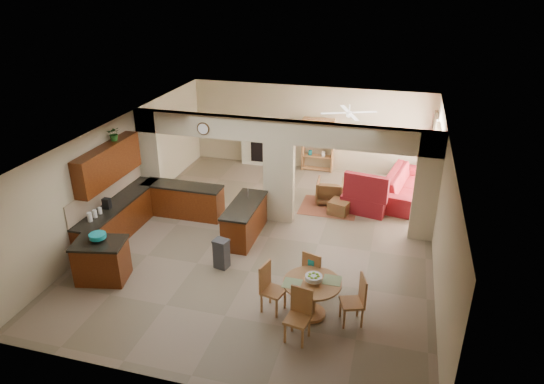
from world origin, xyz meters
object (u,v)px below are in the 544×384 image
(dining_table, at_px, (312,293))
(armchair, at_px, (330,191))
(kitchen_island, at_px, (102,261))
(sofa, at_px, (407,186))

(dining_table, xyz_separation_m, armchair, (-0.46, 5.15, -0.16))
(kitchen_island, relative_size, dining_table, 1.08)
(kitchen_island, bearing_deg, armchair, 39.31)
(kitchen_island, xyz_separation_m, armchair, (4.16, 5.16, -0.12))
(dining_table, bearing_deg, sofa, 74.41)
(dining_table, bearing_deg, kitchen_island, -179.81)
(sofa, bearing_deg, kitchen_island, 144.10)
(armchair, bearing_deg, dining_table, 91.06)
(kitchen_island, distance_m, sofa, 8.72)
(sofa, distance_m, armchair, 2.31)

